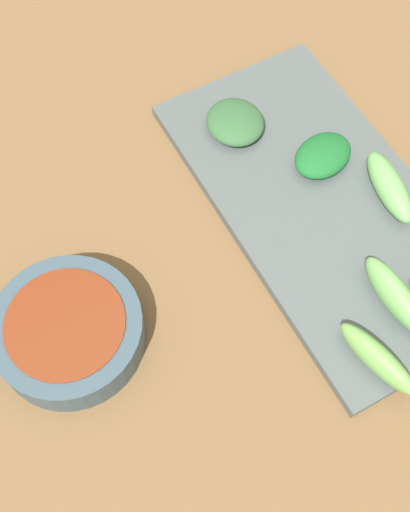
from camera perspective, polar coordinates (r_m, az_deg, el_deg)
name	(u,v)px	position (r m, az deg, el deg)	size (l,w,h in m)	color
tabletop	(225,259)	(0.61, 1.79, -0.31)	(2.10, 2.10, 0.02)	brown
sauce_bowl	(68,330)	(0.56, -12.10, -6.51)	(0.13, 0.13, 0.04)	#354954
serving_plate	(325,207)	(0.63, 10.69, 4.36)	(0.19, 0.37, 0.01)	#485051
broccoli_leafy_1	(323,155)	(0.64, 10.47, 8.81)	(0.06, 0.05, 0.02)	#185C27
broccoli_stalk_2	(389,187)	(0.63, 16.11, 5.97)	(0.03, 0.08, 0.03)	#65A457
broccoli_stalk_3	(394,295)	(0.57, 16.54, -3.31)	(0.02, 0.08, 0.03)	#68A855
broccoli_leafy_4	(235,122)	(0.66, 2.71, 11.84)	(0.06, 0.06, 0.02)	#2E5632
broccoli_stalk_6	(378,358)	(0.55, 15.15, -8.81)	(0.02, 0.08, 0.03)	#659F4A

